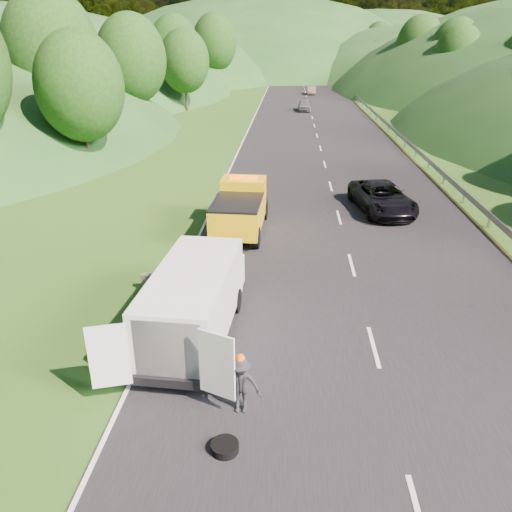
# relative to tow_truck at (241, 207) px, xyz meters

# --- Properties ---
(ground) EXTENTS (320.00, 320.00, 0.00)m
(ground) POSITION_rel_tow_truck_xyz_m (1.95, -7.66, -1.22)
(ground) COLOR #38661E
(ground) RESTS_ON ground
(road_surface) EXTENTS (14.00, 200.00, 0.02)m
(road_surface) POSITION_rel_tow_truck_xyz_m (4.95, 32.34, -1.21)
(road_surface) COLOR black
(road_surface) RESTS_ON ground
(guardrail) EXTENTS (0.06, 140.00, 1.52)m
(guardrail) POSITION_rel_tow_truck_xyz_m (12.25, 44.84, -1.22)
(guardrail) COLOR gray
(guardrail) RESTS_ON ground
(tree_line_left) EXTENTS (14.00, 140.00, 14.00)m
(tree_line_left) POSITION_rel_tow_truck_xyz_m (-17.05, 52.34, -1.22)
(tree_line_left) COLOR #2B5619
(tree_line_left) RESTS_ON ground
(tree_line_right) EXTENTS (14.00, 140.00, 14.00)m
(tree_line_right) POSITION_rel_tow_truck_xyz_m (24.95, 52.34, -1.22)
(tree_line_right) COLOR #2B5619
(tree_line_right) RESTS_ON ground
(hills_backdrop) EXTENTS (201.00, 288.60, 44.00)m
(hills_backdrop) POSITION_rel_tow_truck_xyz_m (8.45, 127.04, -1.22)
(hills_backdrop) COLOR #2D5B23
(hills_backdrop) RESTS_ON ground
(tow_truck) EXTENTS (2.43, 5.89, 2.49)m
(tow_truck) POSITION_rel_tow_truck_xyz_m (0.00, 0.00, 0.00)
(tow_truck) COLOR black
(tow_truck) RESTS_ON ground
(white_van) EXTENTS (3.67, 6.87, 2.38)m
(white_van) POSITION_rel_tow_truck_xyz_m (-0.54, -9.40, 0.13)
(white_van) COLOR black
(white_van) RESTS_ON ground
(woman) EXTENTS (0.52, 0.69, 1.80)m
(woman) POSITION_rel_tow_truck_xyz_m (-1.32, -5.70, -1.22)
(woman) COLOR silver
(woman) RESTS_ON ground
(child) EXTENTS (0.63, 0.64, 1.04)m
(child) POSITION_rel_tow_truck_xyz_m (-0.23, -9.14, -1.22)
(child) COLOR tan
(child) RESTS_ON ground
(worker) EXTENTS (1.07, 0.66, 1.61)m
(worker) POSITION_rel_tow_truck_xyz_m (1.17, -12.77, -1.22)
(worker) COLOR black
(worker) RESTS_ON ground
(suitcase) EXTENTS (0.43, 0.29, 0.64)m
(suitcase) POSITION_rel_tow_truck_xyz_m (-2.91, -6.39, -0.90)
(suitcase) COLOR #66644C
(suitcase) RESTS_ON ground
(spare_tire) EXTENTS (0.65, 0.65, 0.20)m
(spare_tire) POSITION_rel_tow_truck_xyz_m (0.93, -14.11, -1.22)
(spare_tire) COLOR black
(spare_tire) RESTS_ON ground
(passing_suv) EXTENTS (3.40, 5.83, 1.53)m
(passing_suv) POSITION_rel_tow_truck_xyz_m (7.32, 3.56, -1.22)
(passing_suv) COLOR black
(passing_suv) RESTS_ON ground
(dist_car_a) EXTENTS (1.64, 4.07, 1.39)m
(dist_car_a) POSITION_rel_tow_truck_xyz_m (4.15, 44.20, -1.22)
(dist_car_a) COLOR #515257
(dist_car_a) RESTS_ON ground
(dist_car_b) EXTENTS (1.35, 3.87, 1.27)m
(dist_car_b) POSITION_rel_tow_truck_xyz_m (5.81, 64.90, -1.22)
(dist_car_b) COLOR brown
(dist_car_b) RESTS_ON ground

